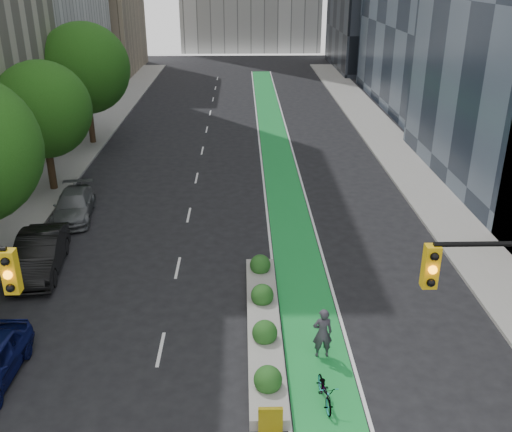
{
  "coord_description": "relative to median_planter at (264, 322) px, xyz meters",
  "views": [
    {
      "loc": [
        0.48,
        -10.72,
        12.43
      ],
      "look_at": [
        1.01,
        10.9,
        3.0
      ],
      "focal_mm": 40.0,
      "sensor_mm": 36.0,
      "label": 1
    }
  ],
  "objects": [
    {
      "name": "sidewalk_left",
      "position": [
        -13.0,
        17.96,
        -0.3
      ],
      "size": [
        3.6,
        90.0,
        0.15
      ],
      "primitive_type": "cube",
      "color": "gray",
      "rests_on": "ground"
    },
    {
      "name": "sidewalk_right",
      "position": [
        10.6,
        17.96,
        -0.3
      ],
      "size": [
        3.6,
        90.0,
        0.15
      ],
      "primitive_type": "cube",
      "color": "gray",
      "rests_on": "ground"
    },
    {
      "name": "bike_lane_paint",
      "position": [
        1.8,
        22.96,
        -0.37
      ],
      "size": [
        2.2,
        70.0,
        0.01
      ],
      "primitive_type": "cube",
      "color": "#1A8F39",
      "rests_on": "ground"
    },
    {
      "name": "tree_midfar",
      "position": [
        -12.2,
        14.96,
        4.57
      ],
      "size": [
        5.6,
        5.6,
        7.76
      ],
      "color": "black",
      "rests_on": "ground"
    },
    {
      "name": "tree_far",
      "position": [
        -12.2,
        24.96,
        5.32
      ],
      "size": [
        6.6,
        6.6,
        9.0
      ],
      "color": "black",
      "rests_on": "ground"
    },
    {
      "name": "median_planter",
      "position": [
        0.0,
        0.0,
        0.0
      ],
      "size": [
        1.2,
        10.26,
        1.1
      ],
      "color": "gray",
      "rests_on": "ground"
    },
    {
      "name": "bicycle",
      "position": [
        1.76,
        -3.84,
        0.07
      ],
      "size": [
        0.74,
        1.72,
        0.88
      ],
      "primitive_type": "imported",
      "rotation": [
        0.0,
        0.0,
        0.09
      ],
      "color": "gray",
      "rests_on": "ground"
    },
    {
      "name": "cyclist",
      "position": [
        1.96,
        -1.54,
        0.58
      ],
      "size": [
        0.73,
        0.51,
        1.9
      ],
      "primitive_type": "imported",
      "rotation": [
        0.0,
        0.0,
        3.22
      ],
      "color": "#36323C",
      "rests_on": "ground"
    },
    {
      "name": "parked_car_left_mid",
      "position": [
        -9.73,
        4.83,
        0.48
      ],
      "size": [
        2.38,
        5.34,
        1.7
      ],
      "primitive_type": "imported",
      "rotation": [
        0.0,
        0.0,
        0.11
      ],
      "color": "black",
      "rests_on": "ground"
    },
    {
      "name": "parked_car_left_far",
      "position": [
        -9.85,
        10.84,
        0.32
      ],
      "size": [
        2.55,
        4.98,
        1.38
      ],
      "primitive_type": "imported",
      "rotation": [
        0.0,
        0.0,
        0.13
      ],
      "color": "#585B5D",
      "rests_on": "ground"
    }
  ]
}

